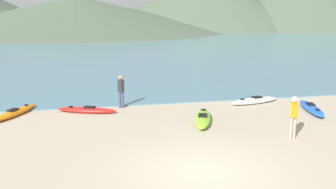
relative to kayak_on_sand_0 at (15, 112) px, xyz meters
The scene contains 12 objects.
ground_plane 10.91m from the kayak_on_sand_0, 50.08° to the right, with size 400.00×400.00×0.00m, color tan.
bay_water 36.41m from the kayak_on_sand_0, 78.91° to the left, with size 160.00×70.00×0.06m, color teal.
far_hill_midleft 73.81m from the kayak_on_sand_0, 88.54° to the left, with size 69.94×69.94×7.70m, color #4C5B47.
far_hill_midright 90.49m from the kayak_on_sand_0, 67.06° to the left, with size 59.62×59.62×13.37m, color #4C5B47.
far_hill_right 95.67m from the kayak_on_sand_0, 52.47° to the left, with size 53.68×53.68×11.70m, color #4C5B47.
kayak_on_sand_0 is the anchor object (origin of this frame).
kayak_on_sand_1 9.11m from the kayak_on_sand_0, 19.12° to the right, with size 1.71×3.28×0.40m.
kayak_on_sand_2 14.74m from the kayak_on_sand_0, ahead, with size 1.40×3.31×0.37m.
kayak_on_sand_3 3.42m from the kayak_on_sand_0, ahead, with size 3.08×1.68×0.32m.
kayak_on_sand_4 12.43m from the kayak_on_sand_0, ahead, with size 3.09×1.42×0.38m.
person_near_foreground 12.93m from the kayak_on_sand_0, 27.35° to the right, with size 0.35×0.26×1.73m.
person_near_waterline 5.29m from the kayak_on_sand_0, ahead, with size 0.35×0.31×1.74m.
Camera 1 is at (-3.56, -11.24, 5.14)m, focal length 42.00 mm.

